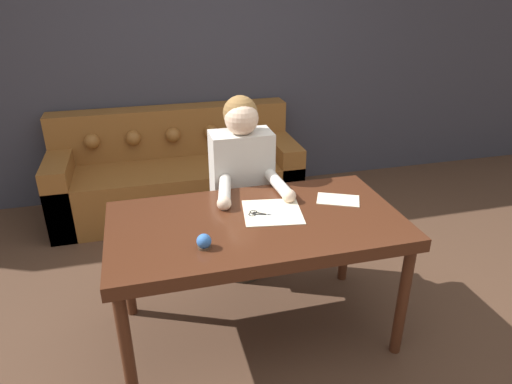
{
  "coord_description": "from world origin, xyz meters",
  "views": [
    {
      "loc": [
        -0.64,
        -1.95,
        1.9
      ],
      "look_at": [
        -0.07,
        0.2,
        0.85
      ],
      "focal_mm": 32.0,
      "sensor_mm": 36.0,
      "label": 1
    }
  ],
  "objects_px": {
    "person": "(242,191)",
    "scissors": "(261,214)",
    "dining_table": "(257,231)",
    "pin_cushion": "(204,242)",
    "couch": "(177,175)"
  },
  "relations": [
    {
      "from": "couch",
      "to": "person",
      "type": "relative_size",
      "value": 1.65
    },
    {
      "from": "scissors",
      "to": "pin_cushion",
      "type": "relative_size",
      "value": 2.97
    },
    {
      "from": "person",
      "to": "scissors",
      "type": "relative_size",
      "value": 5.94
    },
    {
      "from": "person",
      "to": "scissors",
      "type": "xyz_separation_m",
      "value": [
        -0.02,
        -0.54,
        0.11
      ]
    },
    {
      "from": "dining_table",
      "to": "scissors",
      "type": "xyz_separation_m",
      "value": [
        0.04,
        0.05,
        0.07
      ]
    },
    {
      "from": "couch",
      "to": "scissors",
      "type": "bearing_deg",
      "value": -79.7
    },
    {
      "from": "dining_table",
      "to": "person",
      "type": "bearing_deg",
      "value": 84.28
    },
    {
      "from": "person",
      "to": "pin_cushion",
      "type": "height_order",
      "value": "person"
    },
    {
      "from": "dining_table",
      "to": "scissors",
      "type": "bearing_deg",
      "value": 49.84
    },
    {
      "from": "dining_table",
      "to": "person",
      "type": "relative_size",
      "value": 1.22
    },
    {
      "from": "couch",
      "to": "pin_cushion",
      "type": "relative_size",
      "value": 29.13
    },
    {
      "from": "dining_table",
      "to": "pin_cushion",
      "type": "xyz_separation_m",
      "value": [
        -0.31,
        -0.2,
        0.1
      ]
    },
    {
      "from": "couch",
      "to": "pin_cushion",
      "type": "height_order",
      "value": "couch"
    },
    {
      "from": "pin_cushion",
      "to": "couch",
      "type": "bearing_deg",
      "value": 88.85
    },
    {
      "from": "person",
      "to": "pin_cushion",
      "type": "xyz_separation_m",
      "value": [
        -0.37,
        -0.79,
        0.14
      ]
    }
  ]
}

